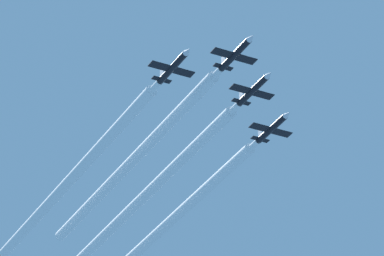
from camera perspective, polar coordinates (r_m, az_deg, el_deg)
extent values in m
cylinder|color=black|center=(263.65, 1.72, 2.93)|extent=(1.21, 10.48, 1.21)
cone|color=silver|center=(259.21, 2.37, 3.59)|extent=(1.15, 1.77, 1.15)
ellipsoid|color=black|center=(262.26, 1.96, 3.27)|extent=(0.67, 2.43, 0.55)
cube|color=black|center=(263.98, 1.67, 2.86)|extent=(8.83, 2.10, 0.13)
cube|color=black|center=(267.14, 1.24, 2.43)|extent=(3.75, 1.21, 0.13)
cube|color=silver|center=(267.92, 1.24, 2.71)|extent=(0.11, 1.43, 1.88)
cylinder|color=black|center=(267.71, 1.16, 2.35)|extent=(0.91, 0.66, 0.91)
cylinder|color=black|center=(272.75, 2.43, 1.51)|extent=(1.21, 10.48, 1.21)
cone|color=silver|center=(268.28, 3.06, 2.12)|extent=(1.15, 1.77, 1.15)
ellipsoid|color=black|center=(271.34, 2.67, 1.83)|extent=(0.67, 2.43, 0.55)
cube|color=black|center=(273.09, 2.38, 1.44)|extent=(8.83, 2.10, 0.13)
cube|color=black|center=(276.28, 1.95, 1.04)|extent=(3.75, 1.21, 0.13)
cube|color=silver|center=(277.02, 1.96, 1.32)|extent=(0.11, 1.43, 1.88)
cylinder|color=black|center=(276.84, 1.88, 0.97)|extent=(0.91, 0.66, 0.91)
cylinder|color=black|center=(265.97, -0.76, 2.41)|extent=(1.21, 10.48, 1.21)
cone|color=silver|center=(261.38, -0.17, 3.06)|extent=(1.15, 1.77, 1.15)
ellipsoid|color=black|center=(264.52, -0.54, 2.75)|extent=(0.67, 2.43, 0.55)
cube|color=black|center=(266.32, -0.81, 2.34)|extent=(8.83, 2.10, 0.13)
cube|color=black|center=(269.58, -1.21, 1.92)|extent=(3.75, 1.21, 0.13)
cube|color=silver|center=(270.35, -1.20, 2.20)|extent=(0.11, 1.43, 1.88)
cylinder|color=black|center=(270.16, -1.28, 1.84)|extent=(0.91, 0.66, 0.91)
cylinder|color=black|center=(282.97, 3.18, -0.02)|extent=(1.21, 10.48, 1.21)
cone|color=silver|center=(278.46, 3.80, 0.55)|extent=(1.15, 1.77, 1.15)
ellipsoid|color=black|center=(281.53, 3.40, 0.28)|extent=(0.67, 2.43, 0.55)
cube|color=black|center=(283.32, 3.12, -0.08)|extent=(8.83, 2.10, 0.13)
cube|color=black|center=(286.52, 2.71, -0.45)|extent=(3.75, 1.21, 0.13)
cube|color=silver|center=(287.23, 2.71, -0.18)|extent=(0.11, 1.43, 1.88)
cylinder|color=black|center=(287.09, 2.63, -0.52)|extent=(0.91, 0.66, 0.91)
cylinder|color=white|center=(292.88, -1.85, -0.77)|extent=(1.23, 65.74, 1.23)
cylinder|color=white|center=(299.14, -2.49, -1.44)|extent=(2.34, 75.60, 2.34)
cylinder|color=white|center=(304.70, -1.36, -2.20)|extent=(1.23, 72.13, 1.23)
cylinder|color=white|center=(311.64, -2.05, -2.87)|extent=(2.34, 82.96, 2.34)
cylinder|color=white|center=(300.99, -4.51, -1.71)|extent=(1.23, 77.96, 1.23)
cylinder|color=white|center=(308.66, -5.19, -2.46)|extent=(2.34, 89.65, 2.34)
cylinder|color=white|center=(315.69, -0.63, -3.50)|extent=(1.23, 73.61, 1.23)
cylinder|color=white|center=(322.80, -1.32, -4.14)|extent=(2.34, 84.65, 2.34)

